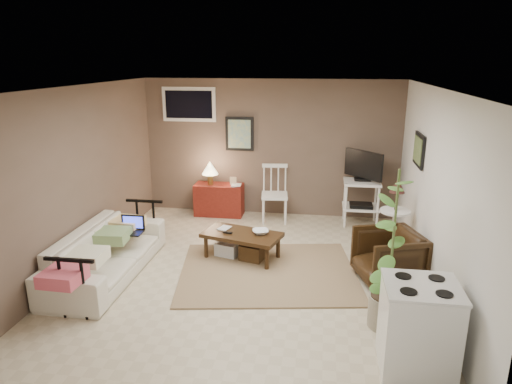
% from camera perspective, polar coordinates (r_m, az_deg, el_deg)
% --- Properties ---
extents(floor, '(5.00, 5.00, 0.00)m').
position_cam_1_polar(floor, '(6.11, -1.09, -10.18)').
color(floor, '#C1B293').
rests_on(floor, ground).
extents(art_back, '(0.50, 0.03, 0.60)m').
position_cam_1_polar(art_back, '(8.10, -2.07, 7.27)').
color(art_back, black).
extents(art_right, '(0.03, 0.60, 0.45)m').
position_cam_1_polar(art_right, '(6.67, 19.71, 4.97)').
color(art_right, black).
extents(window, '(0.96, 0.03, 0.60)m').
position_cam_1_polar(window, '(8.25, -8.37, 10.78)').
color(window, white).
extents(rug, '(2.56, 2.18, 0.02)m').
position_cam_1_polar(rug, '(6.13, 1.50, -9.96)').
color(rug, '#8B7651').
rests_on(rug, floor).
extents(coffee_table, '(1.18, 0.82, 0.41)m').
position_cam_1_polar(coffee_table, '(6.45, -1.82, -6.46)').
color(coffee_table, '#321E0D').
rests_on(coffee_table, floor).
extents(sofa, '(0.62, 2.12, 0.83)m').
position_cam_1_polar(sofa, '(6.22, -18.26, -6.34)').
color(sofa, beige).
rests_on(sofa, floor).
extents(sofa_pillows, '(0.41, 2.02, 0.14)m').
position_cam_1_polar(sofa_pillows, '(5.96, -18.94, -6.42)').
color(sofa_pillows, beige).
rests_on(sofa_pillows, sofa).
extents(sofa_end_rails, '(0.57, 2.12, 0.71)m').
position_cam_1_polar(sofa_end_rails, '(6.19, -17.19, -6.94)').
color(sofa_end_rails, black).
rests_on(sofa_end_rails, floor).
extents(laptop, '(0.33, 0.24, 0.22)m').
position_cam_1_polar(laptop, '(6.40, -15.28, -4.27)').
color(laptop, black).
rests_on(laptop, sofa).
extents(red_console, '(0.86, 0.38, 0.99)m').
position_cam_1_polar(red_console, '(8.21, -4.74, -0.58)').
color(red_console, maroon).
rests_on(red_console, floor).
extents(spindle_chair, '(0.49, 0.49, 0.97)m').
position_cam_1_polar(spindle_chair, '(7.87, 2.33, -0.43)').
color(spindle_chair, white).
rests_on(spindle_chair, floor).
extents(tv_stand, '(0.60, 0.57, 1.27)m').
position_cam_1_polar(tv_stand, '(7.83, 13.10, 0.71)').
color(tv_stand, white).
rests_on(tv_stand, floor).
extents(side_table, '(0.42, 0.42, 1.13)m').
position_cam_1_polar(side_table, '(6.69, 17.04, -2.02)').
color(side_table, white).
rests_on(side_table, floor).
extents(armchair, '(0.87, 0.90, 0.74)m').
position_cam_1_polar(armchair, '(5.98, 16.22, -7.53)').
color(armchair, black).
rests_on(armchair, floor).
extents(potted_plant, '(0.43, 0.43, 1.74)m').
position_cam_1_polar(potted_plant, '(4.82, 16.73, -6.37)').
color(potted_plant, gray).
rests_on(potted_plant, floor).
extents(stove, '(0.65, 0.60, 0.85)m').
position_cam_1_polar(stove, '(4.49, 19.61, -15.62)').
color(stove, white).
rests_on(stove, floor).
extents(bowl, '(0.23, 0.11, 0.22)m').
position_cam_1_polar(bowl, '(6.34, 0.57, -4.27)').
color(bowl, '#321E0D').
rests_on(bowl, coffee_table).
extents(book_table, '(0.15, 0.06, 0.20)m').
position_cam_1_polar(book_table, '(6.57, -4.56, -3.66)').
color(book_table, '#321E0D').
rests_on(book_table, coffee_table).
extents(book_console, '(0.17, 0.04, 0.23)m').
position_cam_1_polar(book_console, '(8.02, -3.11, 1.59)').
color(book_console, '#321E0D').
rests_on(book_console, red_console).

